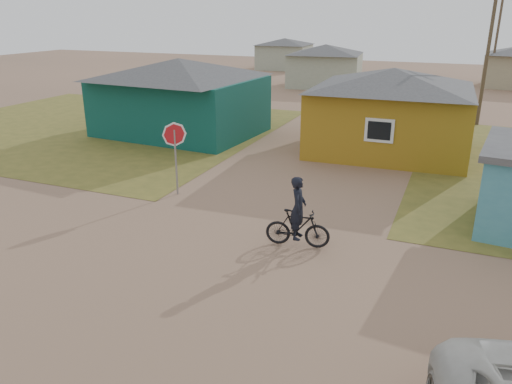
% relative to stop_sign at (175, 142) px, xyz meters
% --- Properties ---
extents(ground, '(120.00, 120.00, 0.00)m').
position_rel_stop_sign_xyz_m(ground, '(3.69, -5.00, -1.95)').
color(ground, '#936D54').
extents(grass_nw, '(20.00, 18.00, 0.00)m').
position_rel_stop_sign_xyz_m(grass_nw, '(-10.31, 8.00, -1.95)').
color(grass_nw, olive).
rests_on(grass_nw, ground).
extents(house_teal, '(8.93, 7.08, 4.00)m').
position_rel_stop_sign_xyz_m(house_teal, '(-4.81, 8.50, 0.10)').
color(house_teal, '#0B3C35').
rests_on(house_teal, ground).
extents(house_yellow, '(7.72, 6.76, 3.90)m').
position_rel_stop_sign_xyz_m(house_yellow, '(6.19, 9.00, 0.05)').
color(house_yellow, '#986F17').
rests_on(house_yellow, ground).
extents(house_pale_west, '(7.04, 6.15, 3.60)m').
position_rel_stop_sign_xyz_m(house_pale_west, '(-2.31, 29.00, -0.09)').
color(house_pale_west, '#99A18A').
rests_on(house_pale_west, ground).
extents(house_pale_north, '(6.28, 5.81, 3.40)m').
position_rel_stop_sign_xyz_m(house_pale_north, '(-10.31, 41.00, -0.20)').
color(house_pale_north, '#99A18A').
rests_on(house_pale_north, ground).
extents(utility_pole_near, '(1.40, 0.20, 8.00)m').
position_rel_stop_sign_xyz_m(utility_pole_near, '(10.19, 17.00, 2.19)').
color(utility_pole_near, brown).
rests_on(utility_pole_near, ground).
extents(utility_pole_far, '(1.40, 0.20, 8.00)m').
position_rel_stop_sign_xyz_m(utility_pole_far, '(11.19, 33.00, 2.19)').
color(utility_pole_far, brown).
rests_on(utility_pole_far, ground).
extents(stop_sign, '(0.82, 0.37, 2.68)m').
position_rel_stop_sign_xyz_m(stop_sign, '(0.00, 0.00, 0.00)').
color(stop_sign, gray).
rests_on(stop_sign, ground).
extents(cyclist, '(1.89, 0.80, 2.07)m').
position_rel_stop_sign_xyz_m(cyclist, '(5.38, -2.41, -1.20)').
color(cyclist, black).
rests_on(cyclist, ground).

